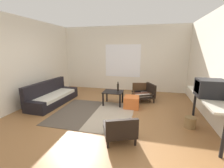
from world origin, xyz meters
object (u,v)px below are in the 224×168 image
ottoman_orange (132,102)px  wicker_basket (190,122)px  console_shelf (208,100)px  armchair_corner (146,94)px  glass_bottle (118,87)px  crt_television (211,88)px  armchair_by_window (141,92)px  couch (52,97)px  coffee_table (113,94)px  clay_vase (204,87)px  armchair_striped_foreground (120,130)px

ottoman_orange → wicker_basket: (1.44, -0.92, -0.05)m
console_shelf → armchair_corner: bearing=126.7°
glass_bottle → crt_television: bearing=-31.6°
console_shelf → glass_bottle: 2.55m
armchair_by_window → glass_bottle: glass_bottle is taller
couch → crt_television: crt_television is taller
armchair_corner → glass_bottle: (-0.88, -0.46, 0.29)m
armchair_by_window → crt_television: 2.56m
coffee_table → glass_bottle: bearing=43.4°
coffee_table → armchair_by_window: armchair_by_window is taller
armchair_by_window → wicker_basket: bearing=-56.5°
couch → armchair_by_window: 3.06m
console_shelf → glass_bottle: console_shelf is taller
armchair_by_window → glass_bottle: bearing=-139.2°
armchair_corner → crt_television: 2.34m
armchair_corner → crt_television: bearing=-54.1°
glass_bottle → wicker_basket: (1.93, -1.19, -0.43)m
ottoman_orange → glass_bottle: bearing=151.0°
crt_television → glass_bottle: 2.60m
armchair_by_window → armchair_corner: size_ratio=0.84×
ottoman_orange → clay_vase: 1.99m
console_shelf → crt_television: 0.26m
couch → armchair_by_window: (2.84, 1.13, 0.02)m
ottoman_orange → console_shelf: 2.06m
armchair_corner → wicker_basket: 1.96m
crt_television → clay_vase: 0.38m
couch → armchair_striped_foreground: bearing=-31.7°
armchair_corner → coffee_table: bearing=-150.2°
armchair_striped_foreground → wicker_basket: armchair_striped_foreground is taller
armchair_corner → clay_vase: clay_vase is taller
couch → clay_vase: size_ratio=5.99×
armchair_corner → console_shelf: size_ratio=0.46×
console_shelf → clay_vase: bearing=90.0°
ottoman_orange → console_shelf: console_shelf is taller
armchair_corner → wicker_basket: size_ratio=3.26×
wicker_basket → armchair_corner: bearing=122.4°
console_shelf → clay_vase: clay_vase is taller
armchair_by_window → clay_vase: size_ratio=2.17×
armchair_corner → ottoman_orange: armchair_corner is taller
ottoman_orange → armchair_corner: bearing=61.3°
couch → armchair_striped_foreground: (2.59, -1.59, 0.03)m
armchair_striped_foreground → wicker_basket: bearing=31.8°
armchair_by_window → coffee_table: bearing=-138.8°
armchair_corner → ottoman_orange: size_ratio=1.87×
couch → armchair_corner: bearing=17.7°
ottoman_orange → armchair_striped_foreground: bearing=-90.5°
couch → glass_bottle: bearing=13.3°
console_shelf → ottoman_orange: bearing=148.9°
couch → armchair_by_window: couch is taller
crt_television → glass_bottle: size_ratio=1.78×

